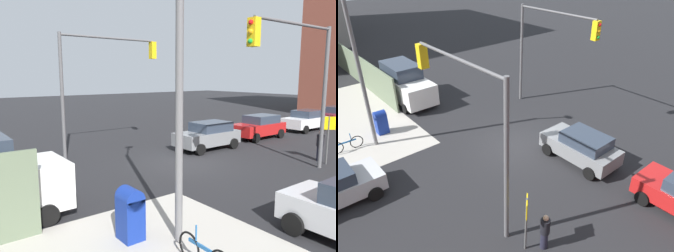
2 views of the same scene
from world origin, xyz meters
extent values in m
plane|color=black|center=(0.00, 0.00, 0.00)|extent=(120.00, 120.00, 0.00)
cylinder|color=#59595B|center=(-4.50, 4.50, 3.25)|extent=(0.18, 0.18, 6.50)
cylinder|color=#59595B|center=(-1.88, 4.50, 6.38)|extent=(5.25, 0.12, 0.12)
cube|color=yellow|center=(0.75, 4.50, 5.85)|extent=(0.32, 0.36, 1.00)
sphere|color=red|center=(0.93, 4.50, 6.17)|extent=(0.18, 0.18, 0.18)
sphere|color=orange|center=(0.93, 4.50, 5.85)|extent=(0.18, 0.18, 0.18)
sphere|color=green|center=(0.93, 4.50, 5.53)|extent=(0.18, 0.18, 0.18)
cylinder|color=#59595B|center=(4.50, -4.50, 3.25)|extent=(0.18, 0.18, 6.50)
cylinder|color=#59595B|center=(1.68, -4.50, 6.38)|extent=(5.65, 0.12, 0.12)
cube|color=yellow|center=(-1.15, -4.50, 5.85)|extent=(0.32, 0.36, 1.00)
sphere|color=red|center=(-1.33, -4.50, 6.17)|extent=(0.18, 0.18, 0.18)
sphere|color=orange|center=(-1.33, -4.50, 5.85)|extent=(0.18, 0.18, 0.18)
sphere|color=green|center=(-1.33, -4.50, 5.53)|extent=(0.18, 0.18, 0.18)
cylinder|color=slate|center=(5.20, 5.80, 4.00)|extent=(0.20, 0.20, 8.00)
cylinder|color=#4C4C4C|center=(-5.40, 4.36, 1.20)|extent=(0.08, 0.08, 2.40)
cube|color=yellow|center=(-5.40, 4.36, 2.05)|extent=(0.48, 0.48, 0.64)
cube|color=navy|center=(6.20, 5.00, 0.57)|extent=(0.56, 0.64, 1.15)
cylinder|color=navy|center=(6.20, 5.00, 1.15)|extent=(0.56, 0.64, 0.56)
cube|color=maroon|center=(-19.23, -1.99, 0.70)|extent=(4.17, 1.80, 0.75)
cylinder|color=black|center=(-17.82, -1.09, 0.32)|extent=(0.64, 0.22, 0.64)
cylinder|color=black|center=(-17.82, -2.89, 0.32)|extent=(0.64, 0.22, 0.64)
cylinder|color=black|center=(-20.65, -2.89, 0.32)|extent=(0.64, 0.22, 0.64)
cylinder|color=black|center=(2.55, 7.51, 0.32)|extent=(0.22, 0.64, 0.64)
cylinder|color=black|center=(0.75, 7.51, 0.32)|extent=(0.22, 0.64, 0.64)
cube|color=#B21919|center=(-8.29, -1.96, 0.70)|extent=(4.02, 1.80, 0.75)
cube|color=#2D3847|center=(-8.61, -1.96, 1.35)|extent=(2.25, 1.58, 0.55)
cylinder|color=black|center=(-6.92, -1.06, 0.32)|extent=(0.64, 0.22, 0.64)
cylinder|color=black|center=(-6.92, -2.86, 0.32)|extent=(0.64, 0.22, 0.64)
cylinder|color=black|center=(-9.66, -1.06, 0.32)|extent=(0.64, 0.22, 0.64)
cylinder|color=black|center=(-9.66, -2.86, 0.32)|extent=(0.64, 0.22, 0.64)
cube|color=white|center=(-14.02, -1.80, 0.70)|extent=(4.14, 1.80, 0.75)
cube|color=#2D3847|center=(-14.35, -1.80, 1.35)|extent=(2.32, 1.58, 0.55)
cylinder|color=black|center=(-12.62, -0.90, 0.32)|extent=(0.64, 0.22, 0.64)
cylinder|color=black|center=(-12.62, -2.70, 0.32)|extent=(0.64, 0.22, 0.64)
cylinder|color=black|center=(-15.43, -0.90, 0.32)|extent=(0.64, 0.22, 0.64)
cylinder|color=black|center=(-15.43, -2.70, 0.32)|extent=(0.64, 0.22, 0.64)
cube|color=slate|center=(-3.05, -1.65, 0.70)|extent=(3.98, 1.80, 0.75)
cube|color=#2D3847|center=(-3.37, -1.65, 1.35)|extent=(2.23, 1.58, 0.55)
cylinder|color=black|center=(-1.69, -0.75, 0.32)|extent=(0.64, 0.22, 0.64)
cylinder|color=black|center=(-1.69, -2.55, 0.32)|extent=(0.64, 0.22, 0.64)
cylinder|color=black|center=(-4.40, -0.75, 0.32)|extent=(0.64, 0.22, 0.64)
cylinder|color=black|center=(-4.40, -2.55, 0.32)|extent=(0.64, 0.22, 0.64)
cylinder|color=black|center=(7.69, 0.75, 0.32)|extent=(0.64, 0.22, 0.64)
cylinder|color=black|center=(7.69, 2.85, 0.32)|extent=(0.64, 0.22, 0.64)
cylinder|color=black|center=(-5.80, 3.80, 1.06)|extent=(0.36, 0.36, 0.60)
sphere|color=tan|center=(-5.80, 3.80, 1.46)|extent=(0.21, 0.21, 0.21)
cylinder|color=#1E1E2D|center=(-5.80, 3.80, 0.38)|extent=(0.28, 0.28, 0.76)
torus|color=black|center=(5.60, 6.68, 0.33)|extent=(0.05, 0.71, 0.71)
cube|color=#1E5999|center=(5.60, 7.20, 0.51)|extent=(0.04, 1.04, 0.08)
cylinder|color=#1E5999|center=(5.60, 6.92, 0.75)|extent=(0.04, 0.04, 0.40)
camera|label=1|loc=(10.38, 12.11, 4.31)|focal=35.00mm
camera|label=2|loc=(-11.28, 10.29, 9.86)|focal=35.00mm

